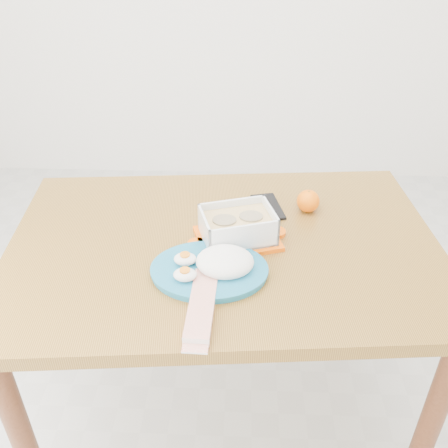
{
  "coord_description": "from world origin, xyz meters",
  "views": [
    {
      "loc": [
        0.04,
        -1.22,
        1.57
      ],
      "look_at": [
        -0.0,
        -0.09,
        0.81
      ],
      "focal_mm": 40.0,
      "sensor_mm": 36.0,
      "label": 1
    }
  ],
  "objects_px": {
    "orange_fruit": "(308,201)",
    "dining_table": "(224,269)",
    "food_container": "(238,227)",
    "smartphone": "(268,207)",
    "rice_plate": "(214,265)"
  },
  "relations": [
    {
      "from": "dining_table",
      "to": "food_container",
      "type": "height_order",
      "value": "food_container"
    },
    {
      "from": "dining_table",
      "to": "rice_plate",
      "type": "distance_m",
      "value": 0.19
    },
    {
      "from": "food_container",
      "to": "smartphone",
      "type": "bearing_deg",
      "value": 45.66
    },
    {
      "from": "rice_plate",
      "to": "smartphone",
      "type": "bearing_deg",
      "value": 64.91
    },
    {
      "from": "rice_plate",
      "to": "dining_table",
      "type": "bearing_deg",
      "value": 81.61
    },
    {
      "from": "dining_table",
      "to": "food_container",
      "type": "bearing_deg",
      "value": 7.83
    },
    {
      "from": "orange_fruit",
      "to": "rice_plate",
      "type": "distance_m",
      "value": 0.41
    },
    {
      "from": "orange_fruit",
      "to": "dining_table",
      "type": "bearing_deg",
      "value": -145.07
    },
    {
      "from": "orange_fruit",
      "to": "food_container",
      "type": "bearing_deg",
      "value": -141.97
    },
    {
      "from": "food_container",
      "to": "orange_fruit",
      "type": "distance_m",
      "value": 0.27
    },
    {
      "from": "food_container",
      "to": "smartphone",
      "type": "relative_size",
      "value": 1.73
    },
    {
      "from": "orange_fruit",
      "to": "rice_plate",
      "type": "relative_size",
      "value": 0.23
    },
    {
      "from": "dining_table",
      "to": "rice_plate",
      "type": "relative_size",
      "value": 4.23
    },
    {
      "from": "food_container",
      "to": "smartphone",
      "type": "distance_m",
      "value": 0.2
    },
    {
      "from": "rice_plate",
      "to": "orange_fruit",
      "type": "bearing_deg",
      "value": 48.91
    }
  ]
}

